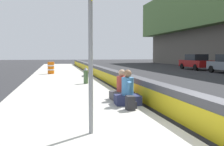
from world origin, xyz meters
name	(u,v)px	position (x,y,z in m)	size (l,w,h in m)	color
ground_plane	(209,139)	(0.00, 0.00, 0.00)	(160.00, 160.00, 0.00)	#2B2B2D
sidewalk_strip	(79,144)	(0.00, 2.65, 0.07)	(80.00, 4.40, 0.14)	#B5B2A8
jersey_barrier	(210,119)	(0.00, 0.00, 0.42)	(76.00, 0.45, 0.85)	#47474C
route_sign_post	(91,30)	(0.43, 2.36, 2.21)	(0.44, 0.09, 3.60)	gray
fire_hydrant	(86,75)	(9.74, 1.47, 0.59)	(0.26, 0.46, 0.88)	#47663D
seated_person_foreground	(128,94)	(3.36, 0.84, 0.48)	(0.71, 0.82, 1.10)	#23284C
seated_person_middle	(122,90)	(4.32, 0.79, 0.47)	(0.70, 0.80, 1.06)	#424247
backpack	(131,103)	(2.51, 0.97, 0.33)	(0.32, 0.28, 0.40)	#232328
construction_barrel	(51,68)	(17.67, 3.43, 0.62)	(0.54, 0.54, 0.95)	orange
parked_car_midline	(196,62)	(22.92, -12.09, 0.86)	(4.56, 2.07, 1.71)	maroon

